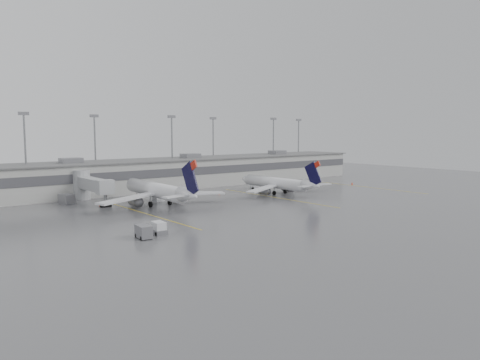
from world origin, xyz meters
TOP-DOWN VIEW (x-y plane):
  - ground at (0.00, 0.00)m, footprint 260.00×260.00m
  - terminal at (-0.01, 57.98)m, footprint 152.00×17.00m
  - light_masts at (0.00, 63.75)m, footprint 142.40×8.00m
  - jet_bridge_right at (-20.50, 45.72)m, footprint 4.00×17.20m
  - stand_markings at (-0.00, 24.00)m, footprint 105.25×40.00m
  - jet_mid_left at (-10.69, 30.66)m, footprint 29.63×33.24m
  - jet_mid_right at (22.29, 28.00)m, footprint 25.45×28.53m
  - baggage_tug at (-24.42, 5.87)m, footprint 2.24×3.22m
  - baggage_cart at (-27.62, 4.67)m, footprint 2.06×3.26m
  - gse_uld_b at (-7.59, 36.47)m, footprint 2.90×2.27m
  - gse_uld_c at (25.02, 40.63)m, footprint 2.65×2.16m
  - gse_loader at (-25.62, 45.25)m, footprint 2.84×3.94m
  - cone_b at (-20.94, 38.08)m, footprint 0.38×0.38m
  - cone_c at (10.10, 36.98)m, footprint 0.43×0.43m
  - cone_d at (54.49, 29.75)m, footprint 0.47×0.47m

SIDE VIEW (x-z plane):
  - ground at x=0.00m, z-range 0.00..0.00m
  - stand_markings at x=0.00m, z-range 0.00..0.01m
  - cone_b at x=-20.94m, z-range 0.00..0.60m
  - cone_c at x=10.10m, z-range 0.00..0.69m
  - cone_d at x=54.49m, z-range 0.00..0.75m
  - baggage_tug at x=-24.42m, z-range -0.22..1.75m
  - gse_uld_c at x=25.02m, z-range 0.00..1.63m
  - gse_uld_b at x=-7.59m, z-range 0.00..1.82m
  - baggage_cart at x=-27.62m, z-range 0.04..2.04m
  - gse_loader at x=-25.62m, z-range 0.00..2.25m
  - jet_mid_right at x=22.29m, z-range -1.75..7.48m
  - jet_mid_left at x=-10.69m, z-range -2.03..8.72m
  - jet_bridge_right at x=-20.50m, z-range 0.37..7.37m
  - terminal at x=-0.01m, z-range -0.55..8.90m
  - light_masts at x=0.00m, z-range 1.73..22.33m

